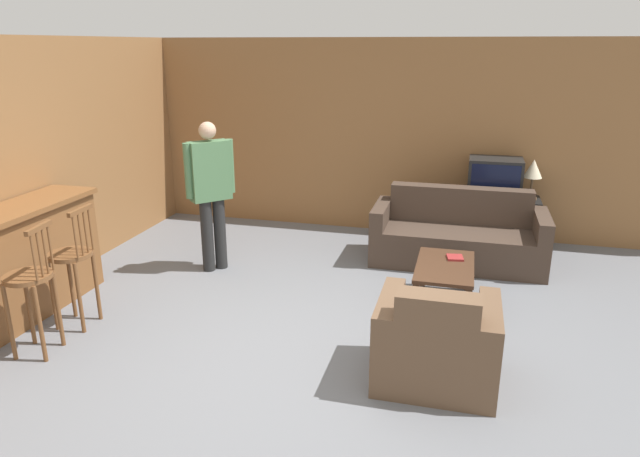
% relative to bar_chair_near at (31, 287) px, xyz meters
% --- Properties ---
extents(ground_plane, '(24.00, 24.00, 0.00)m').
position_rel_bar_chair_near_xyz_m(ground_plane, '(2.24, 0.44, -0.61)').
color(ground_plane, slate).
extents(wall_back, '(9.40, 0.08, 2.60)m').
position_rel_bar_chair_near_xyz_m(wall_back, '(2.24, 4.14, 0.69)').
color(wall_back, olive).
rests_on(wall_back, ground_plane).
extents(wall_left, '(0.08, 8.70, 2.60)m').
position_rel_bar_chair_near_xyz_m(wall_left, '(-0.96, 1.79, 0.69)').
color(wall_left, olive).
rests_on(wall_left, ground_plane).
extents(bar_chair_near, '(0.43, 0.43, 1.15)m').
position_rel_bar_chair_near_xyz_m(bar_chair_near, '(0.00, 0.00, 0.00)').
color(bar_chair_near, brown).
rests_on(bar_chair_near, ground_plane).
extents(bar_chair_mid, '(0.40, 0.40, 1.15)m').
position_rel_bar_chair_near_xyz_m(bar_chair_mid, '(0.00, 0.53, 0.00)').
color(bar_chair_mid, brown).
rests_on(bar_chair_mid, ground_plane).
extents(couch_far, '(2.00, 0.83, 0.87)m').
position_rel_bar_chair_near_xyz_m(couch_far, '(3.37, 3.07, -0.29)').
color(couch_far, '#423328').
rests_on(couch_far, ground_plane).
extents(armchair_near, '(0.91, 0.79, 0.85)m').
position_rel_bar_chair_near_xyz_m(armchair_near, '(3.28, 0.40, -0.29)').
color(armchair_near, brown).
rests_on(armchair_near, ground_plane).
extents(coffee_table, '(0.56, 0.95, 0.43)m').
position_rel_bar_chair_near_xyz_m(coffee_table, '(3.27, 1.82, -0.25)').
color(coffee_table, '#472D1E').
rests_on(coffee_table, ground_plane).
extents(tv_unit, '(1.16, 0.48, 0.66)m').
position_rel_bar_chair_near_xyz_m(tv_unit, '(3.76, 3.78, -0.28)').
color(tv_unit, black).
rests_on(tv_unit, ground_plane).
extents(tv, '(0.65, 0.48, 0.50)m').
position_rel_bar_chair_near_xyz_m(tv, '(3.76, 3.77, 0.30)').
color(tv, black).
rests_on(tv, tv_unit).
extents(book_on_table, '(0.18, 0.19, 0.02)m').
position_rel_bar_chair_near_xyz_m(book_on_table, '(3.36, 2.03, -0.17)').
color(book_on_table, maroon).
rests_on(book_on_table, coffee_table).
extents(table_lamp, '(0.22, 0.22, 0.50)m').
position_rel_bar_chair_near_xyz_m(table_lamp, '(4.21, 3.78, 0.42)').
color(table_lamp, brown).
rests_on(table_lamp, tv_unit).
extents(person_by_window, '(0.43, 0.45, 1.71)m').
position_rel_bar_chair_near_xyz_m(person_by_window, '(0.64, 2.14, 0.36)').
color(person_by_window, black).
rests_on(person_by_window, ground_plane).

